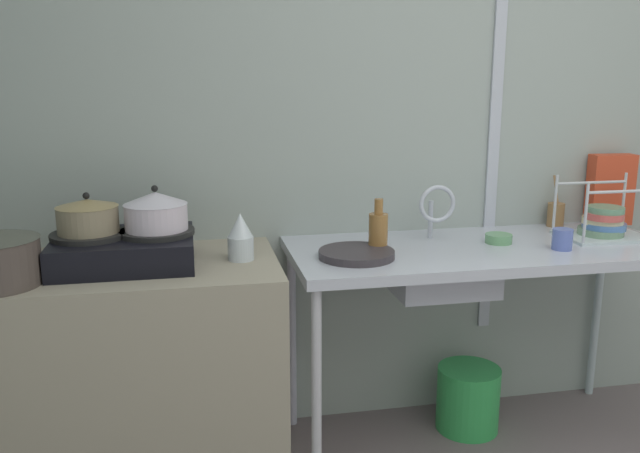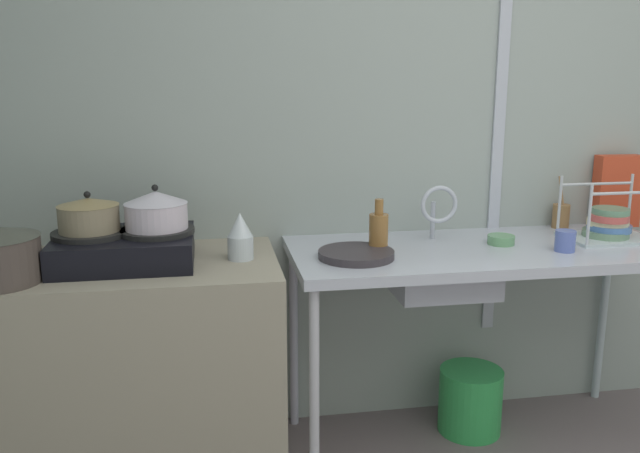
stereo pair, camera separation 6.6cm
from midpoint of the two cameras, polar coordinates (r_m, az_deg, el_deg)
The scene contains 18 objects.
wall_back at distance 2.99m, azimuth 14.20°, elevation 7.90°, with size 5.02×0.10×2.52m, color #929D99.
wall_metal_strip at distance 2.95m, azimuth 15.92°, elevation 10.20°, with size 0.05×0.01×2.02m, color #B0B6C6.
counter_concrete at distance 2.61m, azimuth -15.27°, elevation -12.03°, with size 1.10×0.63×0.84m, color gray.
counter_sink at distance 2.70m, azimuth 14.66°, elevation -2.96°, with size 1.53×0.63×0.84m.
stove at distance 2.45m, azimuth -15.73°, elevation -1.72°, with size 0.49×0.40×0.12m.
pot_on_left_burner at distance 2.44m, azimuth -18.60°, elevation 1.00°, with size 0.21×0.21×0.14m.
pot_on_right_burner at distance 2.41m, azimuth -13.20°, elevation 1.42°, with size 0.22×0.22×0.16m.
percolator at distance 2.42m, azimuth -6.11°, elevation -0.87°, with size 0.10×0.10×0.17m.
sink_basin at distance 2.61m, azimuth 11.12°, elevation -3.79°, with size 0.39×0.32×0.17m, color #B0B6C6.
faucet at distance 2.69m, azimuth 10.86°, elevation 1.70°, with size 0.15×0.09×0.23m.
frying_pan at distance 2.44m, azimuth 3.92°, elevation -2.40°, with size 0.28×0.28×0.03m, color #322D31.
dish_rack at distance 2.96m, azimuth 24.20°, elevation 0.09°, with size 0.34×0.24×0.25m.
cup_by_rack at distance 2.70m, azimuth 21.06°, elevation -1.17°, with size 0.08×0.08×0.08m, color #5366B4.
small_bowl_on_drainboard at distance 2.74m, azimuth 16.02°, elevation -1.11°, with size 0.11×0.11×0.04m, color #5F9766.
bottle_by_sink at distance 2.51m, azimuth 5.83°, elevation -0.41°, with size 0.07×0.07×0.21m.
cereal_box at distance 3.23m, azimuth 24.77°, elevation 2.80°, with size 0.20×0.08×0.32m, color #C54024.
utensil_jar at distance 3.11m, azimuth 20.64°, elevation 0.89°, with size 0.07×0.07×0.23m.
bucket_on_floor at distance 3.01m, azimuth 13.47°, elevation -14.38°, with size 0.27×0.27×0.28m, color green.
Camera 2 is at (-1.17, -0.85, 1.50)m, focal length 37.09 mm.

